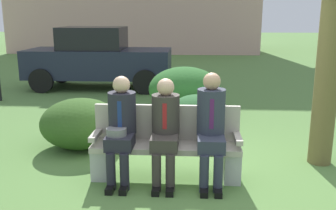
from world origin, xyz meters
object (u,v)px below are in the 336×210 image
(shrub_near_bench, at_px, (81,123))
(seated_man_middle, at_px, (165,126))
(parked_car_near, at_px, (98,58))
(seated_man_right, at_px, (211,123))
(shrub_far_lawn, at_px, (197,111))
(shrub_mid_lawn, at_px, (185,89))
(seated_man_left, at_px, (121,124))
(park_bench, at_px, (166,145))

(shrub_near_bench, bearing_deg, seated_man_middle, -39.11)
(parked_car_near, bearing_deg, shrub_near_bench, -79.36)
(seated_man_middle, xyz_separation_m, seated_man_right, (0.55, 0.01, 0.04))
(parked_car_near, bearing_deg, shrub_far_lawn, -53.61)
(seated_man_right, distance_m, shrub_mid_lawn, 3.51)
(seated_man_right, xyz_separation_m, parked_car_near, (-2.84, 5.95, 0.09))
(seated_man_left, bearing_deg, seated_man_right, 0.57)
(park_bench, distance_m, parked_car_near, 6.28)
(seated_man_right, height_order, shrub_far_lawn, seated_man_right)
(shrub_near_bench, xyz_separation_m, parked_car_near, (-0.91, 4.84, 0.45))
(seated_man_middle, height_order, parked_car_near, parked_car_near)
(park_bench, bearing_deg, seated_man_right, -12.49)
(seated_man_right, height_order, shrub_mid_lawn, seated_man_right)
(park_bench, relative_size, parked_car_near, 0.47)
(seated_man_left, relative_size, seated_man_middle, 1.02)
(seated_man_left, xyz_separation_m, seated_man_middle, (0.54, 0.00, -0.01))
(park_bench, relative_size, seated_man_middle, 1.44)
(seated_man_left, height_order, shrub_far_lawn, seated_man_left)
(seated_man_middle, distance_m, parked_car_near, 6.38)
(seated_man_middle, bearing_deg, shrub_mid_lawn, 87.38)
(parked_car_near, bearing_deg, seated_man_right, -64.51)
(seated_man_left, bearing_deg, seated_man_middle, 0.36)
(park_bench, distance_m, shrub_near_bench, 1.70)
(park_bench, xyz_separation_m, parked_car_near, (-2.29, 5.83, 0.42))
(park_bench, bearing_deg, shrub_near_bench, 144.33)
(shrub_mid_lawn, height_order, parked_car_near, parked_car_near)
(parked_car_near, bearing_deg, park_bench, -68.54)
(park_bench, distance_m, seated_man_middle, 0.32)
(seated_man_left, relative_size, shrub_mid_lawn, 0.85)
(park_bench, bearing_deg, seated_man_left, -166.30)
(seated_man_middle, xyz_separation_m, shrub_far_lawn, (0.41, 2.30, -0.41))
(park_bench, xyz_separation_m, shrub_far_lawn, (0.41, 2.17, -0.12))
(shrub_near_bench, height_order, shrub_far_lawn, shrub_near_bench)
(seated_man_right, bearing_deg, shrub_near_bench, 149.99)
(shrub_near_bench, relative_size, shrub_mid_lawn, 0.81)
(shrub_far_lawn, bearing_deg, seated_man_right, -86.51)
(parked_car_near, bearing_deg, seated_man_left, -73.62)
(seated_man_left, distance_m, shrub_far_lawn, 2.52)
(shrub_near_bench, distance_m, parked_car_near, 4.94)
(seated_man_middle, bearing_deg, seated_man_left, -179.64)
(seated_man_left, distance_m, parked_car_near, 6.21)
(seated_man_right, bearing_deg, parked_car_near, 115.49)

